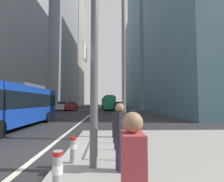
{
  "coord_description": "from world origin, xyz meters",
  "views": [
    {
      "loc": [
        2.49,
        -6.46,
        1.98
      ],
      "look_at": [
        3.63,
        29.65,
        4.29
      ],
      "focal_mm": 26.25,
      "sensor_mm": 36.0,
      "label": 1
    }
  ],
  "objects_px": {
    "car_receding_far": "(118,107)",
    "pedestrian_waiting": "(133,182)",
    "car_oncoming_mid": "(72,106)",
    "pedestrian_walking": "(120,133)",
    "city_bus_red_receding": "(109,102)",
    "street_lamp_post": "(124,39)",
    "city_bus_blue_oncoming": "(14,103)",
    "car_oncoming_far": "(63,106)",
    "traffic_signal_gantry": "(28,28)",
    "bollard_left": "(58,173)",
    "bollard_right": "(73,148)",
    "city_bus_red_distant": "(106,102)",
    "car_receding_near": "(106,105)"
  },
  "relations": [
    {
      "from": "traffic_signal_gantry",
      "to": "pedestrian_walking",
      "type": "bearing_deg",
      "value": -6.01
    },
    {
      "from": "city_bus_blue_oncoming",
      "to": "car_receding_far",
      "type": "xyz_separation_m",
      "value": [
        8.83,
        16.41,
        -0.84
      ]
    },
    {
      "from": "street_lamp_post",
      "to": "city_bus_red_distant",
      "type": "bearing_deg",
      "value": 91.38
    },
    {
      "from": "city_bus_blue_oncoming",
      "to": "car_oncoming_mid",
      "type": "xyz_separation_m",
      "value": [
        -0.73,
        23.79,
        -0.84
      ]
    },
    {
      "from": "car_oncoming_mid",
      "to": "pedestrian_walking",
      "type": "distance_m",
      "value": 32.68
    },
    {
      "from": "city_bus_red_distant",
      "to": "bollard_right",
      "type": "xyz_separation_m",
      "value": [
        -0.61,
        -56.56,
        -1.26
      ]
    },
    {
      "from": "car_receding_near",
      "to": "street_lamp_post",
      "type": "relative_size",
      "value": 0.53
    },
    {
      "from": "car_oncoming_far",
      "to": "traffic_signal_gantry",
      "type": "height_order",
      "value": "traffic_signal_gantry"
    },
    {
      "from": "car_receding_near",
      "to": "car_receding_far",
      "type": "xyz_separation_m",
      "value": [
        2.2,
        -23.77,
        0.0
      ]
    },
    {
      "from": "city_bus_red_receding",
      "to": "car_receding_near",
      "type": "relative_size",
      "value": 2.61
    },
    {
      "from": "pedestrian_waiting",
      "to": "pedestrian_walking",
      "type": "height_order",
      "value": "pedestrian_walking"
    },
    {
      "from": "car_receding_near",
      "to": "pedestrian_waiting",
      "type": "distance_m",
      "value": 50.7
    },
    {
      "from": "street_lamp_post",
      "to": "city_bus_red_receding",
      "type": "bearing_deg",
      "value": 90.49
    },
    {
      "from": "city_bus_red_distant",
      "to": "pedestrian_waiting",
      "type": "bearing_deg",
      "value": -89.35
    },
    {
      "from": "car_receding_far",
      "to": "car_receding_near",
      "type": "bearing_deg",
      "value": 95.28
    },
    {
      "from": "bollard_right",
      "to": "bollard_left",
      "type": "bearing_deg",
      "value": -87.45
    },
    {
      "from": "city_bus_red_distant",
      "to": "traffic_signal_gantry",
      "type": "bearing_deg",
      "value": -91.91
    },
    {
      "from": "city_bus_red_receding",
      "to": "traffic_signal_gantry",
      "type": "bearing_deg",
      "value": -94.86
    },
    {
      "from": "city_bus_blue_oncoming",
      "to": "car_receding_far",
      "type": "bearing_deg",
      "value": 61.71
    },
    {
      "from": "traffic_signal_gantry",
      "to": "pedestrian_walking",
      "type": "xyz_separation_m",
      "value": [
        2.64,
        -0.28,
        -2.95
      ]
    },
    {
      "from": "city_bus_blue_oncoming",
      "to": "pedestrian_waiting",
      "type": "height_order",
      "value": "city_bus_blue_oncoming"
    },
    {
      "from": "city_bus_red_receding",
      "to": "car_receding_near",
      "type": "height_order",
      "value": "city_bus_red_receding"
    },
    {
      "from": "city_bus_red_distant",
      "to": "traffic_signal_gantry",
      "type": "height_order",
      "value": "traffic_signal_gantry"
    },
    {
      "from": "car_receding_far",
      "to": "pedestrian_waiting",
      "type": "height_order",
      "value": "car_receding_far"
    },
    {
      "from": "car_receding_near",
      "to": "pedestrian_walking",
      "type": "distance_m",
      "value": 48.1
    },
    {
      "from": "pedestrian_walking",
      "to": "car_receding_near",
      "type": "bearing_deg",
      "value": 90.65
    },
    {
      "from": "city_bus_red_receding",
      "to": "pedestrian_waiting",
      "type": "relative_size",
      "value": 6.51
    },
    {
      "from": "street_lamp_post",
      "to": "pedestrian_walking",
      "type": "height_order",
      "value": "street_lamp_post"
    },
    {
      "from": "street_lamp_post",
      "to": "bollard_right",
      "type": "distance_m",
      "value": 6.15
    },
    {
      "from": "city_bus_red_distant",
      "to": "car_oncoming_far",
      "type": "relative_size",
      "value": 2.73
    },
    {
      "from": "bollard_left",
      "to": "car_receding_far",
      "type": "bearing_deg",
      "value": 83.47
    },
    {
      "from": "car_oncoming_mid",
      "to": "car_oncoming_far",
      "type": "distance_m",
      "value": 2.08
    },
    {
      "from": "city_bus_blue_oncoming",
      "to": "city_bus_red_receding",
      "type": "height_order",
      "value": "same"
    },
    {
      "from": "bollard_right",
      "to": "city_bus_red_receding",
      "type": "bearing_deg",
      "value": 87.26
    },
    {
      "from": "car_oncoming_mid",
      "to": "bollard_right",
      "type": "distance_m",
      "value": 31.78
    },
    {
      "from": "car_receding_near",
      "to": "bollard_left",
      "type": "height_order",
      "value": "car_receding_near"
    },
    {
      "from": "city_bus_red_receding",
      "to": "car_receding_far",
      "type": "height_order",
      "value": "city_bus_red_receding"
    },
    {
      "from": "city_bus_red_distant",
      "to": "bollard_left",
      "type": "xyz_separation_m",
      "value": [
        -0.53,
        -58.4,
        -1.19
      ]
    },
    {
      "from": "city_bus_red_receding",
      "to": "street_lamp_post",
      "type": "relative_size",
      "value": 1.39
    },
    {
      "from": "city_bus_blue_oncoming",
      "to": "pedestrian_waiting",
      "type": "distance_m",
      "value": 12.72
    },
    {
      "from": "car_receding_near",
      "to": "car_oncoming_far",
      "type": "xyz_separation_m",
      "value": [
        -9.44,
        -16.42,
        0.0
      ]
    },
    {
      "from": "car_oncoming_far",
      "to": "street_lamp_post",
      "type": "xyz_separation_m",
      "value": [
        10.53,
        -27.58,
        4.29
      ]
    },
    {
      "from": "traffic_signal_gantry",
      "to": "bollard_left",
      "type": "height_order",
      "value": "traffic_signal_gantry"
    },
    {
      "from": "city_bus_blue_oncoming",
      "to": "car_oncoming_far",
      "type": "relative_size",
      "value": 2.55
    },
    {
      "from": "bollard_left",
      "to": "pedestrian_walking",
      "type": "bearing_deg",
      "value": 44.04
    },
    {
      "from": "car_oncoming_mid",
      "to": "city_bus_red_receding",
      "type": "bearing_deg",
      "value": 19.18
    },
    {
      "from": "city_bus_red_distant",
      "to": "bollard_right",
      "type": "bearing_deg",
      "value": -90.62
    },
    {
      "from": "car_receding_near",
      "to": "pedestrian_walking",
      "type": "relative_size",
      "value": 2.4
    },
    {
      "from": "pedestrian_waiting",
      "to": "street_lamp_post",
      "type": "bearing_deg",
      "value": 84.87
    },
    {
      "from": "car_oncoming_mid",
      "to": "car_receding_far",
      "type": "xyz_separation_m",
      "value": [
        9.56,
        -7.39,
        -0.0
      ]
    }
  ]
}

